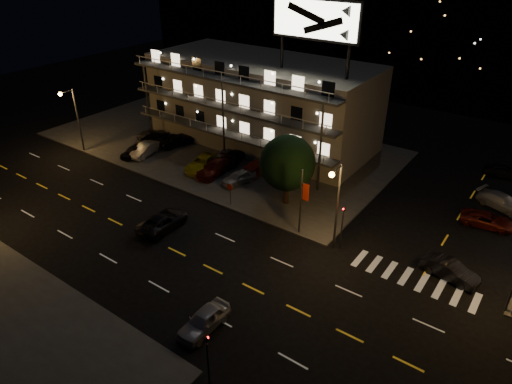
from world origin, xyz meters
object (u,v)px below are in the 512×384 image
Objects in this scene: tree at (287,164)px; lot_car_4 at (239,177)px; side_car_0 at (450,270)px; road_car_east at (204,320)px; road_car_west at (163,221)px; lot_car_7 at (225,155)px; lot_car_2 at (202,163)px.

tree is 1.76× the size of lot_car_4.
tree reaches higher than side_car_0.
road_car_west reaches higher than road_car_east.
side_car_0 is at bearing 151.31° from lot_car_7.
tree is 1.36× the size of road_car_west.
side_car_0 is (16.47, -2.17, -3.62)m from tree.
tree is 12.24m from lot_car_2.
lot_car_2 is at bearing -167.12° from lot_car_4.
road_car_west is at bearing 91.29° from lot_car_7.
tree is 1.67× the size of road_car_east.
road_car_east is 13.22m from road_car_west.
lot_car_4 reaches higher than side_car_0.
road_car_east is at bearing -43.09° from lot_car_4.
road_car_east is 0.81× the size of road_car_west.
road_car_east is at bearing -60.96° from lot_car_2.
lot_car_4 is at bearing 127.04° from lot_car_7.
tree is 1.59× the size of side_car_0.
lot_car_7 is at bearing 67.78° from lot_car_2.
side_car_0 is 1.05× the size of road_car_east.
road_car_west is at bearing -123.26° from tree.
tree reaches higher than lot_car_2.
side_car_0 is (27.61, -6.35, -0.04)m from lot_car_7.
lot_car_7 is 0.97× the size of side_car_0.
lot_car_7 is (-4.86, 3.69, -0.06)m from lot_car_4.
lot_car_7 is at bearing -74.37° from road_car_west.
lot_car_4 is 0.91× the size of side_car_0.
road_car_west is (-0.44, -10.74, -0.11)m from lot_car_4.
lot_car_7 is 15.10m from road_car_west.
lot_car_2 reaches higher than side_car_0.
lot_car_4 is at bearing 120.92° from road_car_east.
tree is at bearing -124.66° from road_car_west.
tree reaches higher than lot_car_4.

